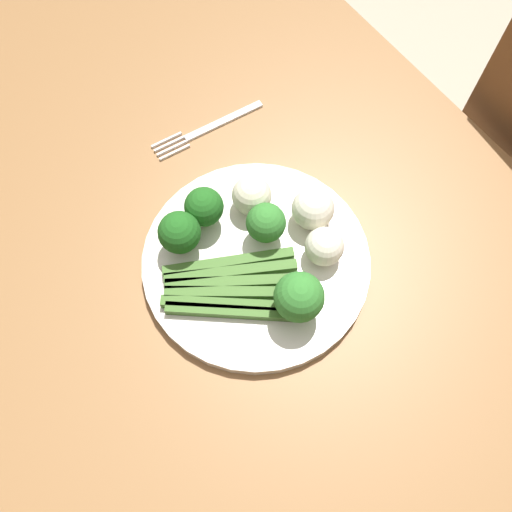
{
  "coord_description": "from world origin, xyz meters",
  "views": [
    {
      "loc": [
        -0.25,
        0.08,
        1.31
      ],
      "look_at": [
        -0.04,
        -0.06,
        0.76
      ],
      "focal_mm": 36.07,
      "sensor_mm": 36.0,
      "label": 1
    }
  ],
  "objects": [
    {
      "name": "ground_plane",
      "position": [
        0.0,
        0.0,
        -0.01
      ],
      "size": [
        6.0,
        6.0,
        0.02
      ],
      "primitive_type": "cube",
      "color": "#B7A88E"
    },
    {
      "name": "dining_table",
      "position": [
        0.0,
        0.0,
        0.63
      ],
      "size": [
        1.14,
        0.85,
        0.74
      ],
      "color": "olive",
      "rests_on": "ground_plane"
    },
    {
      "name": "plate",
      "position": [
        -0.04,
        -0.06,
        0.75
      ],
      "size": [
        0.27,
        0.27,
        0.01
      ],
      "primitive_type": "cylinder",
      "color": "silver",
      "rests_on": "dining_table"
    },
    {
      "name": "asparagus_bundle",
      "position": [
        -0.06,
        -0.01,
        0.76
      ],
      "size": [
        0.14,
        0.17,
        0.01
      ],
      "rotation": [
        0.0,
        0.0,
        4.16
      ],
      "color": "#3D6626",
      "rests_on": "plate"
    },
    {
      "name": "broccoli_left",
      "position": [
        0.03,
        -0.04,
        0.79
      ],
      "size": [
        0.05,
        0.05,
        0.06
      ],
      "color": "#4C7F2B",
      "rests_on": "plate"
    },
    {
      "name": "broccoli_back",
      "position": [
        -0.02,
        -0.08,
        0.79
      ],
      "size": [
        0.05,
        0.05,
        0.06
      ],
      "color": "#609E3D",
      "rests_on": "plate"
    },
    {
      "name": "broccoli_right",
      "position": [
        -0.12,
        -0.06,
        0.8
      ],
      "size": [
        0.05,
        0.05,
        0.07
      ],
      "color": "#609E3D",
      "rests_on": "plate"
    },
    {
      "name": "broccoli_near_center",
      "position": [
        0.02,
        0.01,
        0.79
      ],
      "size": [
        0.05,
        0.05,
        0.06
      ],
      "color": "#4C7F2B",
      "rests_on": "plate"
    },
    {
      "name": "cauliflower_mid",
      "position": [
        -0.03,
        -0.14,
        0.78
      ],
      "size": [
        0.05,
        0.05,
        0.05
      ],
      "primitive_type": "sphere",
      "color": "silver",
      "rests_on": "plate"
    },
    {
      "name": "cauliflower_front",
      "position": [
        -0.08,
        -0.13,
        0.78
      ],
      "size": [
        0.05,
        0.05,
        0.05
      ],
      "primitive_type": "sphere",
      "color": "silver",
      "rests_on": "plate"
    },
    {
      "name": "cauliflower_outer_edge",
      "position": [
        0.02,
        -0.09,
        0.78
      ],
      "size": [
        0.05,
        0.05,
        0.05
      ],
      "primitive_type": "sphere",
      "color": "beige",
      "rests_on": "plate"
    },
    {
      "name": "fork",
      "position": [
        0.16,
        -0.11,
        0.75
      ],
      "size": [
        0.03,
        0.17,
        0.0
      ],
      "rotation": [
        0.0,
        0.0,
        1.53
      ],
      "color": "silver",
      "rests_on": "dining_table"
    }
  ]
}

